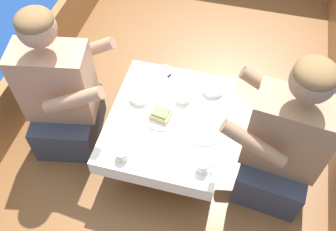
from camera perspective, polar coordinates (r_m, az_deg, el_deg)
ground_plane at (r=2.66m, az=0.73°, el=-5.72°), size 60.00×60.00×0.00m
boat_deck at (r=2.56m, az=0.76°, el=-4.30°), size 2.09×3.50×0.24m
gunwale_port at (r=2.65m, az=-21.07°, el=4.15°), size 0.06×3.50×0.36m
cockpit_table at (r=2.12m, az=-0.00°, el=-0.89°), size 0.66×0.78×0.35m
person_port at (r=2.24m, az=-15.97°, el=3.01°), size 0.57×0.52×0.97m
person_starboard at (r=2.03m, az=17.10°, el=-4.20°), size 0.56×0.49×0.98m
plate_sandwich at (r=2.09m, az=-1.12°, el=-0.23°), size 0.19×0.19×0.01m
plate_bread at (r=2.04m, az=5.49°, el=-2.61°), size 0.18×0.18×0.01m
sandwich at (r=2.07m, az=-1.13°, el=0.22°), size 0.12×0.10×0.05m
bowl_port_near at (r=2.22m, az=6.87°, el=4.22°), size 0.13×0.13×0.04m
bowl_starboard_near at (r=2.17m, az=-4.31°, el=2.94°), size 0.12×0.12×0.04m
coffee_cup_port at (r=1.90m, az=5.30°, el=-7.66°), size 0.09×0.06×0.06m
coffee_cup_starboard at (r=2.15m, az=2.37°, el=2.87°), size 0.10×0.08×0.06m
tin_can at (r=1.94m, az=-7.07°, el=-5.97°), size 0.07×0.07×0.05m
utensil_spoon_center at (r=2.34m, az=-1.21°, el=7.10°), size 0.12×0.14×0.01m
utensil_knife_port at (r=1.95m, az=1.09°, el=-6.26°), size 0.16×0.08×0.00m
utensil_fork_starboard at (r=2.27m, az=-0.60°, el=5.30°), size 0.08×0.16×0.00m
utensil_knife_starboard at (r=1.92m, az=1.52°, el=-8.00°), size 0.17×0.06×0.00m
utensil_spoon_starboard at (r=2.12m, az=-7.12°, el=-0.00°), size 0.04×0.17×0.01m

